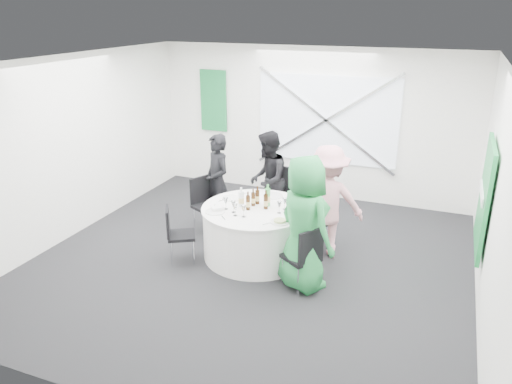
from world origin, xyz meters
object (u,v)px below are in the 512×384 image
at_px(green_water_bottle, 268,197).
at_px(chair_back, 286,194).
at_px(person_man_back, 268,180).
at_px(person_woman_pink, 327,202).
at_px(person_woman_green, 304,224).
at_px(chair_back_right, 320,216).
at_px(chair_front_left, 176,231).
at_px(chair_front_right, 305,254).
at_px(clear_water_bottle, 241,199).
at_px(person_man_back_left, 217,182).
at_px(chair_back_left, 205,200).
at_px(banquet_table, 256,232).

bearing_deg(green_water_bottle, chair_back, 91.76).
height_order(person_man_back, person_woman_pink, person_woman_pink).
relative_size(person_woman_green, green_water_bottle, 5.56).
distance_m(chair_back, person_woman_pink, 1.09).
xyz_separation_m(chair_back_right, person_man_back, (-1.00, 0.42, 0.31)).
xyz_separation_m(chair_front_left, person_woman_green, (1.87, 0.02, 0.41)).
height_order(chair_front_right, clear_water_bottle, clear_water_bottle).
xyz_separation_m(chair_front_left, green_water_bottle, (1.11, 0.72, 0.41)).
relative_size(person_man_back_left, green_water_bottle, 4.90).
bearing_deg(chair_back_left, person_man_back, -31.73).
xyz_separation_m(banquet_table, person_woman_green, (0.88, -0.56, 0.51)).
bearing_deg(clear_water_bottle, chair_front_right, -28.56).
xyz_separation_m(chair_front_right, green_water_bottle, (-0.80, 0.78, 0.37)).
xyz_separation_m(chair_back, chair_back_left, (-1.19, -0.54, -0.08)).
bearing_deg(chair_back_left, banquet_table, -90.00).
bearing_deg(person_woman_green, chair_back, -31.81).
xyz_separation_m(banquet_table, chair_front_right, (0.92, -0.64, 0.13)).
distance_m(chair_back, chair_front_right, 1.91).
bearing_deg(chair_front_left, person_man_back_left, -30.88).
xyz_separation_m(chair_back_left, clear_water_bottle, (0.88, -0.55, 0.35)).
relative_size(chair_back, person_woman_green, 0.58).
bearing_deg(chair_back, person_woman_pink, -33.91).
bearing_deg(clear_water_bottle, chair_back, 74.01).
height_order(chair_front_right, person_man_back_left, person_man_back_left).
bearing_deg(banquet_table, green_water_bottle, 47.94).
height_order(chair_back_right, chair_front_left, chair_back_right).
xyz_separation_m(green_water_bottle, clear_water_bottle, (-0.34, -0.16, -0.02)).
xyz_separation_m(banquet_table, chair_front_left, (-0.99, -0.58, 0.10)).
relative_size(banquet_table, chair_front_right, 1.77).
relative_size(chair_back, chair_back_right, 1.21).
bearing_deg(person_woman_pink, person_man_back, -53.98).
relative_size(chair_back, chair_front_right, 1.16).
distance_m(chair_front_right, green_water_bottle, 1.18).
distance_m(chair_back, person_man_back, 0.38).
bearing_deg(clear_water_bottle, person_man_back_left, 134.30).
distance_m(person_man_back_left, person_woman_pink, 1.94).
xyz_separation_m(person_man_back_left, person_woman_green, (1.85, -1.32, 0.11)).
bearing_deg(banquet_table, person_man_back_left, 142.30).
bearing_deg(banquet_table, chair_back, 84.92).
bearing_deg(chair_back_left, clear_water_bottle, -96.33).
bearing_deg(green_water_bottle, clear_water_bottle, -155.01).
relative_size(chair_back_left, chair_front_right, 1.01).
height_order(person_man_back, clear_water_bottle, person_man_back).
distance_m(chair_back_left, clear_water_bottle, 1.10).
height_order(chair_back, person_woman_pink, person_woman_pink).
bearing_deg(chair_front_right, clear_water_bottle, -83.69).
distance_m(chair_back, chair_back_left, 1.31).
xyz_separation_m(chair_back_left, person_woman_pink, (2.03, -0.13, 0.31)).
bearing_deg(chair_back, green_water_bottle, -83.16).
relative_size(person_man_back_left, clear_water_bottle, 5.51).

